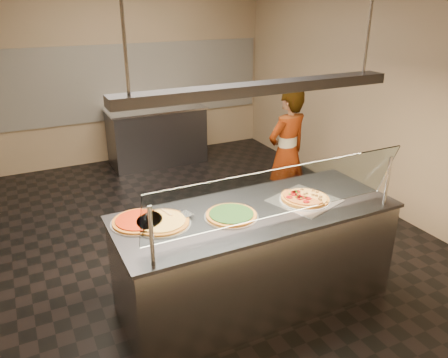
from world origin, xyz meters
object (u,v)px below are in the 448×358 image
serving_counter (255,257)px  pizza_spatula (174,213)px  half_pizza_pepperoni (295,199)px  prep_table (157,135)px  pizza_tomato (139,221)px  pizza_cheese (161,222)px  sneeze_guard (281,193)px  half_pizza_sausage (314,196)px  worker (287,153)px  pizza_spinach (231,215)px  heat_lamp_housing (261,88)px  perforated_tray (304,200)px

serving_counter → pizza_spatula: pizza_spatula is taller
half_pizza_pepperoni → prep_table: bearing=89.8°
half_pizza_pepperoni → pizza_tomato: 1.34m
pizza_cheese → sneeze_guard: bearing=-30.7°
serving_counter → prep_table: size_ratio=1.54×
serving_counter → sneeze_guard: 0.83m
half_pizza_sausage → prep_table: (-0.19, 3.92, -0.49)m
serving_counter → half_pizza_sausage: half_pizza_sausage is taller
pizza_tomato → prep_table: (1.33, 3.68, -0.48)m
serving_counter → worker: size_ratio=1.49×
pizza_spatula → prep_table: 3.87m
pizza_spinach → heat_lamp_housing: size_ratio=0.19×
half_pizza_sausage → heat_lamp_housing: 1.14m
half_pizza_pepperoni → half_pizza_sausage: (0.20, -0.00, -0.01)m
pizza_spatula → pizza_spinach: bearing=-26.3°
half_pizza_sausage → pizza_tomato: bearing=170.7°
half_pizza_pepperoni → pizza_spinach: (-0.62, 0.02, -0.02)m
sneeze_guard → pizza_spatula: 0.90m
perforated_tray → worker: bearing=61.2°
perforated_tray → prep_table: bearing=91.3°
half_pizza_sausage → prep_table: bearing=92.8°
pizza_tomato → half_pizza_pepperoni: bearing=-10.6°
sneeze_guard → half_pizza_sausage: bearing=28.9°
pizza_tomato → serving_counter: bearing=-13.0°
pizza_spinach → heat_lamp_housing: 1.03m
serving_counter → pizza_tomato: (-0.95, 0.22, 0.48)m
sneeze_guard → prep_table: size_ratio=1.39×
serving_counter → half_pizza_pepperoni: bearing=-4.3°
sneeze_guard → perforated_tray: sneeze_guard is taller
half_pizza_sausage → pizza_spinach: half_pizza_sausage is taller
pizza_spinach → pizza_spatula: 0.47m
half_pizza_pepperoni → half_pizza_sausage: 0.20m
pizza_spinach → pizza_cheese: bearing=165.8°
half_pizza_pepperoni → pizza_spinach: bearing=178.3°
half_pizza_sausage → pizza_spatula: (-1.24, 0.23, 0.00)m
sneeze_guard → pizza_spatula: size_ratio=9.60×
heat_lamp_housing → pizza_spinach: bearing=-177.9°
serving_counter → heat_lamp_housing: (0.00, 0.00, 1.48)m
prep_table → heat_lamp_housing: 4.18m
sneeze_guard → pizza_tomato: (-0.95, 0.56, -0.28)m
pizza_cheese → prep_table: pizza_cheese is taller
heat_lamp_housing → sneeze_guard: bearing=-90.0°
perforated_tray → pizza_spinach: (-0.71, 0.02, 0.01)m
serving_counter → half_pizza_pepperoni: size_ratio=5.21×
perforated_tray → worker: size_ratio=0.39×
pizza_cheese → prep_table: (1.17, 3.76, -0.48)m
half_pizza_pepperoni → prep_table: (0.01, 3.92, -0.50)m
perforated_tray → pizza_cheese: pizza_cheese is taller
pizza_tomato → prep_table: 3.94m
half_pizza_pepperoni → heat_lamp_housing: (-0.37, 0.03, 0.99)m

